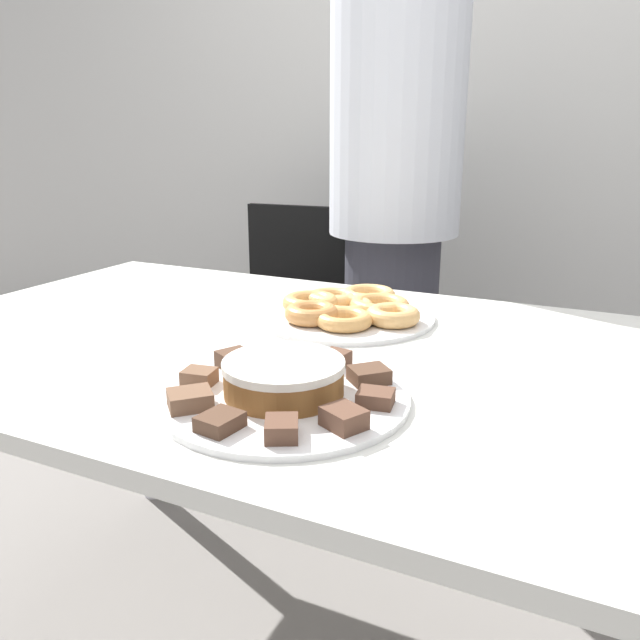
% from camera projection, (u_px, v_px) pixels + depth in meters
% --- Properties ---
extents(wall_back, '(8.00, 0.05, 2.60)m').
position_uv_depth(wall_back, '(501.00, 93.00, 2.36)').
color(wall_back, silver).
rests_on(wall_back, ground_plane).
extents(table, '(1.77, 0.97, 0.77)m').
position_uv_depth(table, '(325.00, 390.00, 1.17)').
color(table, silver).
rests_on(table, ground_plane).
extents(person_standing, '(0.40, 0.40, 1.71)m').
position_uv_depth(person_standing, '(394.00, 219.00, 1.93)').
color(person_standing, '#383842').
rests_on(person_standing, ground_plane).
extents(office_chair_left, '(0.47, 0.47, 0.90)m').
position_uv_depth(office_chair_left, '(283.00, 339.00, 2.28)').
color(office_chair_left, black).
rests_on(office_chair_left, ground_plane).
extents(plate_cake, '(0.37, 0.37, 0.01)m').
position_uv_depth(plate_cake, '(284.00, 397.00, 0.92)').
color(plate_cake, white).
rests_on(plate_cake, table).
extents(plate_donuts, '(0.38, 0.38, 0.01)m').
position_uv_depth(plate_donuts, '(345.00, 316.00, 1.33)').
color(plate_donuts, white).
rests_on(plate_donuts, table).
extents(frosted_cake, '(0.18, 0.18, 0.05)m').
position_uv_depth(frosted_cake, '(284.00, 377.00, 0.91)').
color(frosted_cake, brown).
rests_on(frosted_cake, plate_cake).
extents(lamington_0, '(0.07, 0.07, 0.02)m').
position_uv_depth(lamington_0, '(369.00, 375.00, 0.96)').
color(lamington_0, '#513828').
rests_on(lamington_0, plate_cake).
extents(lamington_1, '(0.05, 0.05, 0.03)m').
position_uv_depth(lamington_1, '(334.00, 359.00, 1.03)').
color(lamington_1, brown).
rests_on(lamington_1, plate_cake).
extents(lamington_2, '(0.06, 0.06, 0.02)m').
position_uv_depth(lamington_2, '(286.00, 354.00, 1.05)').
color(lamington_2, '#513828').
rests_on(lamington_2, plate_cake).
extents(lamington_3, '(0.07, 0.07, 0.03)m').
position_uv_depth(lamington_3, '(236.00, 360.00, 1.02)').
color(lamington_3, '#513828').
rests_on(lamington_3, plate_cake).
extents(lamington_4, '(0.05, 0.05, 0.02)m').
position_uv_depth(lamington_4, '(199.00, 377.00, 0.95)').
color(lamington_4, brown).
rests_on(lamington_4, plate_cake).
extents(lamington_5, '(0.08, 0.08, 0.02)m').
position_uv_depth(lamington_5, '(190.00, 399.00, 0.87)').
color(lamington_5, brown).
rests_on(lamington_5, plate_cake).
extents(lamington_6, '(0.05, 0.06, 0.02)m').
position_uv_depth(lamington_6, '(220.00, 422.00, 0.81)').
color(lamington_6, '#513828').
rests_on(lamington_6, plate_cake).
extents(lamington_7, '(0.06, 0.06, 0.02)m').
position_uv_depth(lamington_7, '(282.00, 429.00, 0.79)').
color(lamington_7, brown).
rests_on(lamington_7, plate_cake).
extents(lamington_8, '(0.07, 0.06, 0.03)m').
position_uv_depth(lamington_8, '(344.00, 418.00, 0.81)').
color(lamington_8, brown).
rests_on(lamington_8, plate_cake).
extents(lamington_9, '(0.06, 0.05, 0.02)m').
position_uv_depth(lamington_9, '(376.00, 398.00, 0.88)').
color(lamington_9, brown).
rests_on(lamington_9, plate_cake).
extents(donut_0, '(0.12, 0.12, 0.03)m').
position_uv_depth(donut_0, '(345.00, 307.00, 1.33)').
color(donut_0, '#E5AD66').
rests_on(donut_0, plate_donuts).
extents(donut_1, '(0.12, 0.12, 0.03)m').
position_uv_depth(donut_1, '(332.00, 298.00, 1.40)').
color(donut_1, '#E5AD66').
rests_on(donut_1, plate_donuts).
extents(donut_2, '(0.12, 0.12, 0.03)m').
position_uv_depth(donut_2, '(310.00, 303.00, 1.35)').
color(donut_2, tan).
rests_on(donut_2, plate_donuts).
extents(donut_3, '(0.11, 0.11, 0.04)m').
position_uv_depth(donut_3, '(312.00, 313.00, 1.27)').
color(donut_3, '#C68447').
rests_on(donut_3, plate_donuts).
extents(donut_4, '(0.11, 0.11, 0.03)m').
position_uv_depth(donut_4, '(344.00, 319.00, 1.24)').
color(donut_4, tan).
rests_on(donut_4, plate_donuts).
extents(donut_5, '(0.11, 0.11, 0.03)m').
position_uv_depth(donut_5, '(393.00, 315.00, 1.26)').
color(donut_5, '#E5AD66').
rests_on(donut_5, plate_donuts).
extents(donut_6, '(0.13, 0.13, 0.03)m').
position_uv_depth(donut_6, '(380.00, 306.00, 1.33)').
color(donut_6, tan).
rests_on(donut_6, plate_donuts).
extents(donut_7, '(0.12, 0.12, 0.03)m').
position_uv_depth(donut_7, '(368.00, 295.00, 1.42)').
color(donut_7, '#E5AD66').
rests_on(donut_7, plate_donuts).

